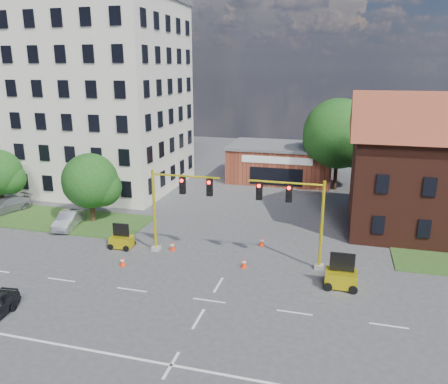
{
  "coord_description": "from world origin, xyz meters",
  "views": [
    {
      "loc": [
        6.83,
        -21.91,
        13.22
      ],
      "look_at": [
        -1.79,
        10.0,
        3.77
      ],
      "focal_mm": 35.0,
      "sensor_mm": 36.0,
      "label": 1
    }
  ],
  "objects_px": {
    "signal_mast_west": "(175,202)",
    "trailer_west": "(122,240)",
    "trailer_east": "(341,277)",
    "signal_mast_east": "(297,212)",
    "pickup_white": "(406,219)"
  },
  "relations": [
    {
      "from": "signal_mast_east",
      "to": "pickup_white",
      "type": "bearing_deg",
      "value": 50.36
    },
    {
      "from": "pickup_white",
      "to": "signal_mast_east",
      "type": "bearing_deg",
      "value": 148.02
    },
    {
      "from": "signal_mast_west",
      "to": "trailer_east",
      "type": "bearing_deg",
      "value": -11.03
    },
    {
      "from": "signal_mast_east",
      "to": "trailer_east",
      "type": "bearing_deg",
      "value": -36.69
    },
    {
      "from": "signal_mast_west",
      "to": "signal_mast_east",
      "type": "height_order",
      "value": "same"
    },
    {
      "from": "trailer_west",
      "to": "signal_mast_east",
      "type": "bearing_deg",
      "value": -2.04
    },
    {
      "from": "signal_mast_west",
      "to": "trailer_west",
      "type": "height_order",
      "value": "signal_mast_west"
    },
    {
      "from": "trailer_west",
      "to": "signal_mast_west",
      "type": "bearing_deg",
      "value": -0.2
    },
    {
      "from": "trailer_west",
      "to": "pickup_white",
      "type": "relative_size",
      "value": 0.32
    },
    {
      "from": "signal_mast_east",
      "to": "trailer_west",
      "type": "relative_size",
      "value": 3.34
    },
    {
      "from": "signal_mast_east",
      "to": "trailer_west",
      "type": "xyz_separation_m",
      "value": [
        -13.07,
        -0.21,
        -3.34
      ]
    },
    {
      "from": "signal_mast_west",
      "to": "trailer_west",
      "type": "xyz_separation_m",
      "value": [
        -4.35,
        -0.21,
        -3.34
      ]
    },
    {
      "from": "trailer_west",
      "to": "trailer_east",
      "type": "height_order",
      "value": "trailer_east"
    },
    {
      "from": "trailer_west",
      "to": "pickup_white",
      "type": "distance_m",
      "value": 23.66
    },
    {
      "from": "trailer_west",
      "to": "trailer_east",
      "type": "distance_m",
      "value": 16.29
    }
  ]
}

